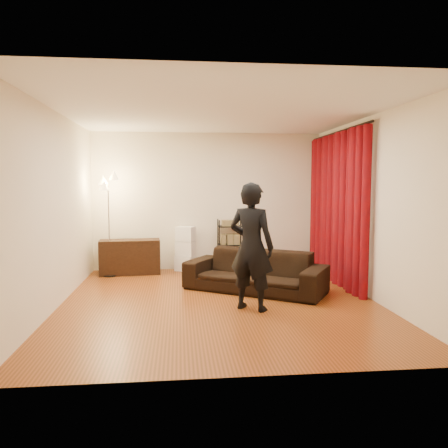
{
  "coord_description": "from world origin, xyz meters",
  "views": [
    {
      "loc": [
        -0.57,
        -6.18,
        1.7
      ],
      "look_at": [
        0.1,
        0.3,
        1.1
      ],
      "focal_mm": 35.0,
      "sensor_mm": 36.0,
      "label": 1
    }
  ],
  "objects": [
    {
      "name": "floor",
      "position": [
        0.0,
        0.0,
        0.0
      ],
      "size": [
        5.0,
        5.0,
        0.0
      ],
      "primitive_type": "plane",
      "color": "brown",
      "rests_on": "ground"
    },
    {
      "name": "ceiling",
      "position": [
        0.0,
        0.0,
        2.7
      ],
      "size": [
        5.0,
        5.0,
        0.0
      ],
      "primitive_type": "plane",
      "rotation": [
        3.14,
        0.0,
        0.0
      ],
      "color": "white",
      "rests_on": "ground"
    },
    {
      "name": "wall_back",
      "position": [
        0.0,
        2.5,
        1.35
      ],
      "size": [
        5.0,
        0.0,
        5.0
      ],
      "primitive_type": "plane",
      "rotation": [
        1.57,
        0.0,
        0.0
      ],
      "color": "#EFE2C6",
      "rests_on": "ground"
    },
    {
      "name": "wall_front",
      "position": [
        0.0,
        -2.5,
        1.35
      ],
      "size": [
        5.0,
        0.0,
        5.0
      ],
      "primitive_type": "plane",
      "rotation": [
        -1.57,
        0.0,
        0.0
      ],
      "color": "#EFE2C6",
      "rests_on": "ground"
    },
    {
      "name": "wall_left",
      "position": [
        -2.25,
        0.0,
        1.35
      ],
      "size": [
        0.0,
        5.0,
        5.0
      ],
      "primitive_type": "plane",
      "rotation": [
        1.57,
        0.0,
        1.57
      ],
      "color": "#EFE2C6",
      "rests_on": "ground"
    },
    {
      "name": "wall_right",
      "position": [
        2.25,
        0.0,
        1.35
      ],
      "size": [
        0.0,
        5.0,
        5.0
      ],
      "primitive_type": "plane",
      "rotation": [
        1.57,
        0.0,
        -1.57
      ],
      "color": "#EFE2C6",
      "rests_on": "ground"
    },
    {
      "name": "curtain_rod",
      "position": [
        2.15,
        1.12,
        2.58
      ],
      "size": [
        0.04,
        2.65,
        0.04
      ],
      "primitive_type": "cylinder",
      "rotation": [
        1.57,
        0.0,
        0.0
      ],
      "color": "black",
      "rests_on": "wall_right"
    },
    {
      "name": "curtain",
      "position": [
        2.13,
        1.12,
        1.28
      ],
      "size": [
        0.22,
        2.65,
        2.55
      ],
      "primitive_type": null,
      "color": "#770307",
      "rests_on": "ground"
    },
    {
      "name": "sofa",
      "position": [
        0.62,
        0.55,
        0.32
      ],
      "size": [
        2.32,
        1.89,
        0.64
      ],
      "primitive_type": "imported",
      "rotation": [
        0.0,
        0.0,
        -0.56
      ],
      "color": "black",
      "rests_on": "ground"
    },
    {
      "name": "person",
      "position": [
        0.39,
        -0.44,
        0.86
      ],
      "size": [
        0.75,
        0.69,
        1.72
      ],
      "primitive_type": "imported",
      "rotation": [
        0.0,
        0.0,
        2.56
      ],
      "color": "black",
      "rests_on": "ground"
    },
    {
      "name": "media_cabinet",
      "position": [
        -1.5,
        2.1,
        0.33
      ],
      "size": [
        1.15,
        0.51,
        0.65
      ],
      "primitive_type": "cube",
      "rotation": [
        0.0,
        0.0,
        0.09
      ],
      "color": "black",
      "rests_on": "ground"
    },
    {
      "name": "storage_boxes",
      "position": [
        -0.46,
        2.31,
        0.44
      ],
      "size": [
        0.43,
        0.4,
        0.87
      ],
      "primitive_type": null,
      "rotation": [
        0.0,
        0.0,
        -0.41
      ],
      "color": "white",
      "rests_on": "ground"
    },
    {
      "name": "wire_shelf",
      "position": [
        0.43,
        2.28,
        0.5
      ],
      "size": [
        0.55,
        0.47,
        1.01
      ],
      "primitive_type": null,
      "rotation": [
        0.0,
        0.0,
        -0.4
      ],
      "color": "black",
      "rests_on": "ground"
    },
    {
      "name": "floor_lamp",
      "position": [
        -1.85,
        1.95,
        0.93
      ],
      "size": [
        0.41,
        0.41,
        1.87
      ],
      "primitive_type": null,
      "rotation": [
        0.0,
        0.0,
        -0.24
      ],
      "color": "silver",
      "rests_on": "ground"
    }
  ]
}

